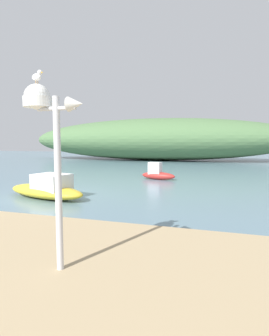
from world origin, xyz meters
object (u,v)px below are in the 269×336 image
object	(u,v)px
motorboat_mid_channel	(47,189)
motorboat_outer_mooring	(157,173)
mast_structure	(46,119)
seagull_on_radar	(37,76)

from	to	relation	value
motorboat_mid_channel	motorboat_outer_mooring	distance (m)	8.24
motorboat_mid_channel	motorboat_outer_mooring	size ratio (longest dim) A/B	1.80
mast_structure	motorboat_outer_mooring	distance (m)	13.85
motorboat_mid_channel	motorboat_outer_mooring	bearing A→B (deg)	65.74
motorboat_mid_channel	seagull_on_radar	bearing A→B (deg)	-55.10
mast_structure	seagull_on_radar	size ratio (longest dim) A/B	10.71
motorboat_outer_mooring	seagull_on_radar	bearing A→B (deg)	-86.37
mast_structure	seagull_on_radar	bearing A→B (deg)	-178.10
mast_structure	seagull_on_radar	xyz separation A→B (m)	(-0.14, -0.00, 0.73)
seagull_on_radar	motorboat_outer_mooring	xyz separation A→B (m)	(-0.86, 13.60, -3.18)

